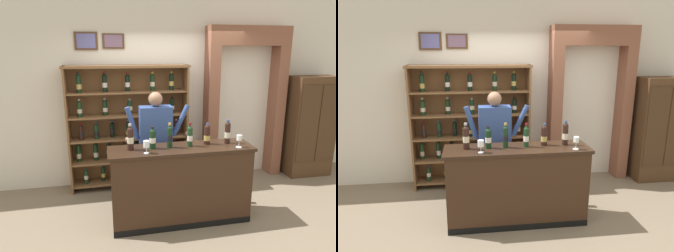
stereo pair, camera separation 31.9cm
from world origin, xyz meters
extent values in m
cube|color=#7A6B56|center=(0.00, 0.00, -0.01)|extent=(14.00, 14.00, 0.02)
cube|color=silver|center=(0.00, 1.49, 1.54)|extent=(12.00, 0.16, 3.08)
cube|color=#4C331E|center=(-1.20, 1.39, 2.35)|extent=(0.35, 0.02, 0.27)
cube|color=#575694|center=(-1.20, 1.38, 2.35)|extent=(0.28, 0.01, 0.21)
cube|color=#4C331E|center=(-0.79, 1.39, 2.35)|extent=(0.34, 0.02, 0.23)
cube|color=#694E69|center=(-0.79, 1.38, 2.35)|extent=(0.27, 0.01, 0.18)
cube|color=brown|center=(-1.53, 1.19, 1.00)|extent=(0.03, 0.34, 1.99)
cube|color=brown|center=(0.32, 1.19, 1.00)|extent=(0.03, 0.34, 1.99)
cube|color=brown|center=(-0.61, 1.35, 1.00)|extent=(1.88, 0.02, 1.99)
cube|color=brown|center=(-0.61, 1.19, 0.10)|extent=(1.82, 0.33, 0.02)
cylinder|color=#19381E|center=(-1.32, 1.16, 0.22)|extent=(0.07, 0.07, 0.20)
sphere|color=#19381E|center=(-1.32, 1.16, 0.33)|extent=(0.06, 0.06, 0.06)
cylinder|color=#19381E|center=(-1.32, 1.16, 0.35)|extent=(0.03, 0.03, 0.06)
cylinder|color=navy|center=(-1.32, 1.16, 0.37)|extent=(0.03, 0.03, 0.03)
cylinder|color=silver|center=(-1.32, 1.16, 0.23)|extent=(0.07, 0.07, 0.06)
cylinder|color=black|center=(-1.05, 1.22, 0.22)|extent=(0.07, 0.07, 0.21)
sphere|color=black|center=(-1.05, 1.22, 0.33)|extent=(0.06, 0.06, 0.06)
cylinder|color=black|center=(-1.05, 1.22, 0.36)|extent=(0.03, 0.03, 0.07)
cylinder|color=navy|center=(-1.05, 1.22, 0.39)|extent=(0.03, 0.03, 0.03)
cylinder|color=tan|center=(-1.05, 1.22, 0.21)|extent=(0.07, 0.07, 0.07)
cylinder|color=black|center=(-0.75, 1.22, 0.22)|extent=(0.07, 0.07, 0.21)
sphere|color=black|center=(-0.75, 1.22, 0.33)|extent=(0.06, 0.06, 0.06)
cylinder|color=black|center=(-0.75, 1.22, 0.37)|extent=(0.03, 0.03, 0.08)
cylinder|color=#99999E|center=(-0.75, 1.22, 0.40)|extent=(0.03, 0.03, 0.03)
cylinder|color=silver|center=(-0.75, 1.22, 0.21)|extent=(0.07, 0.07, 0.07)
cylinder|color=#19381E|center=(-0.46, 1.17, 0.22)|extent=(0.07, 0.07, 0.20)
sphere|color=#19381E|center=(-0.46, 1.17, 0.32)|extent=(0.06, 0.06, 0.06)
cylinder|color=#19381E|center=(-0.46, 1.17, 0.36)|extent=(0.03, 0.03, 0.08)
cylinder|color=black|center=(-0.46, 1.17, 0.39)|extent=(0.03, 0.03, 0.03)
cylinder|color=black|center=(-0.46, 1.17, 0.23)|extent=(0.07, 0.07, 0.06)
cylinder|color=#19381E|center=(-0.17, 1.18, 0.21)|extent=(0.07, 0.07, 0.19)
sphere|color=#19381E|center=(-0.17, 1.18, 0.32)|extent=(0.06, 0.06, 0.06)
cylinder|color=#19381E|center=(-0.17, 1.18, 0.34)|extent=(0.03, 0.03, 0.06)
cylinder|color=maroon|center=(-0.17, 1.18, 0.36)|extent=(0.03, 0.03, 0.03)
cylinder|color=silver|center=(-0.17, 1.18, 0.22)|extent=(0.07, 0.07, 0.06)
cylinder|color=black|center=(0.14, 1.17, 0.22)|extent=(0.07, 0.07, 0.21)
sphere|color=black|center=(0.14, 1.17, 0.33)|extent=(0.06, 0.06, 0.06)
cylinder|color=black|center=(0.14, 1.17, 0.37)|extent=(0.03, 0.03, 0.08)
cylinder|color=#B79338|center=(0.14, 1.17, 0.40)|extent=(0.03, 0.03, 0.03)
cylinder|color=silver|center=(0.14, 1.17, 0.20)|extent=(0.07, 0.07, 0.07)
cube|color=brown|center=(-0.61, 1.19, 0.47)|extent=(1.82, 0.33, 0.03)
cylinder|color=#19381E|center=(-1.41, 1.21, 0.61)|extent=(0.07, 0.07, 0.24)
sphere|color=#19381E|center=(-1.41, 1.21, 0.74)|extent=(0.07, 0.07, 0.07)
cylinder|color=#19381E|center=(-1.41, 1.21, 0.76)|extent=(0.03, 0.03, 0.07)
cylinder|color=maroon|center=(-1.41, 1.21, 0.78)|extent=(0.04, 0.04, 0.03)
cylinder|color=beige|center=(-1.41, 1.21, 0.58)|extent=(0.08, 0.08, 0.08)
cylinder|color=black|center=(-1.15, 1.22, 0.61)|extent=(0.07, 0.07, 0.24)
sphere|color=black|center=(-1.15, 1.22, 0.73)|extent=(0.07, 0.07, 0.07)
cylinder|color=black|center=(-1.15, 1.22, 0.77)|extent=(0.03, 0.03, 0.08)
cylinder|color=maroon|center=(-1.15, 1.22, 0.80)|extent=(0.03, 0.03, 0.03)
cylinder|color=silver|center=(-1.15, 1.22, 0.58)|extent=(0.08, 0.08, 0.08)
cylinder|color=black|center=(-0.94, 1.22, 0.60)|extent=(0.07, 0.07, 0.23)
sphere|color=black|center=(-0.94, 1.22, 0.72)|extent=(0.07, 0.07, 0.07)
cylinder|color=black|center=(-0.94, 1.22, 0.74)|extent=(0.03, 0.03, 0.06)
cylinder|color=black|center=(-0.94, 1.22, 0.76)|extent=(0.03, 0.03, 0.03)
cylinder|color=beige|center=(-0.94, 1.22, 0.61)|extent=(0.08, 0.08, 0.07)
cylinder|color=black|center=(-0.72, 1.16, 0.60)|extent=(0.07, 0.07, 0.23)
sphere|color=black|center=(-0.72, 1.16, 0.72)|extent=(0.07, 0.07, 0.07)
cylinder|color=black|center=(-0.72, 1.16, 0.75)|extent=(0.03, 0.03, 0.08)
cylinder|color=maroon|center=(-0.72, 1.16, 0.78)|extent=(0.03, 0.03, 0.03)
cylinder|color=silver|center=(-0.72, 1.16, 0.61)|extent=(0.08, 0.08, 0.07)
cylinder|color=black|center=(-0.51, 1.22, 0.61)|extent=(0.07, 0.07, 0.24)
sphere|color=black|center=(-0.51, 1.22, 0.73)|extent=(0.07, 0.07, 0.07)
cylinder|color=black|center=(-0.51, 1.22, 0.77)|extent=(0.03, 0.03, 0.08)
cylinder|color=navy|center=(-0.51, 1.22, 0.80)|extent=(0.03, 0.03, 0.03)
cylinder|color=silver|center=(-0.51, 1.22, 0.62)|extent=(0.08, 0.08, 0.08)
cylinder|color=black|center=(-0.28, 1.21, 0.60)|extent=(0.07, 0.07, 0.23)
sphere|color=black|center=(-0.28, 1.21, 0.72)|extent=(0.07, 0.07, 0.07)
cylinder|color=black|center=(-0.28, 1.21, 0.75)|extent=(0.03, 0.03, 0.07)
cylinder|color=#B79338|center=(-0.28, 1.21, 0.77)|extent=(0.03, 0.03, 0.03)
cylinder|color=silver|center=(-0.28, 1.21, 0.60)|extent=(0.08, 0.08, 0.07)
cylinder|color=black|center=(-0.05, 1.20, 0.60)|extent=(0.07, 0.07, 0.23)
sphere|color=black|center=(-0.05, 1.20, 0.72)|extent=(0.07, 0.07, 0.07)
cylinder|color=black|center=(-0.05, 1.20, 0.75)|extent=(0.03, 0.03, 0.07)
cylinder|color=#99999E|center=(-0.05, 1.20, 0.77)|extent=(0.03, 0.03, 0.03)
cylinder|color=tan|center=(-0.05, 1.20, 0.59)|extent=(0.08, 0.08, 0.07)
cylinder|color=black|center=(0.20, 1.15, 0.61)|extent=(0.07, 0.07, 0.24)
sphere|color=black|center=(0.20, 1.15, 0.74)|extent=(0.07, 0.07, 0.07)
cylinder|color=black|center=(0.20, 1.15, 0.76)|extent=(0.03, 0.03, 0.06)
cylinder|color=maroon|center=(0.20, 1.15, 0.78)|extent=(0.04, 0.04, 0.03)
cylinder|color=beige|center=(0.20, 1.15, 0.58)|extent=(0.08, 0.08, 0.08)
cube|color=brown|center=(-0.61, 1.19, 0.84)|extent=(1.82, 0.33, 0.02)
cylinder|color=black|center=(-1.35, 1.16, 0.95)|extent=(0.07, 0.07, 0.20)
sphere|color=black|center=(-1.35, 1.16, 1.06)|extent=(0.07, 0.07, 0.07)
cylinder|color=black|center=(-1.35, 1.16, 1.08)|extent=(0.03, 0.03, 0.07)
cylinder|color=maroon|center=(-1.35, 1.16, 1.11)|extent=(0.03, 0.03, 0.03)
cylinder|color=black|center=(-1.35, 1.16, 0.95)|extent=(0.07, 0.07, 0.06)
cylinder|color=#19381E|center=(-1.12, 1.19, 0.95)|extent=(0.07, 0.07, 0.20)
sphere|color=#19381E|center=(-1.12, 1.19, 1.06)|extent=(0.07, 0.07, 0.07)
cylinder|color=#19381E|center=(-1.12, 1.19, 1.09)|extent=(0.03, 0.03, 0.07)
cylinder|color=navy|center=(-1.12, 1.19, 1.12)|extent=(0.03, 0.03, 0.03)
cylinder|color=black|center=(-1.12, 1.19, 0.94)|extent=(0.07, 0.07, 0.06)
cylinder|color=black|center=(-0.87, 1.23, 0.95)|extent=(0.07, 0.07, 0.19)
sphere|color=black|center=(-0.87, 1.23, 1.05)|extent=(0.07, 0.07, 0.07)
cylinder|color=black|center=(-0.87, 1.23, 1.09)|extent=(0.03, 0.03, 0.08)
cylinder|color=navy|center=(-0.87, 1.23, 1.11)|extent=(0.03, 0.03, 0.03)
cylinder|color=black|center=(-0.87, 1.23, 0.95)|extent=(0.07, 0.07, 0.06)
cylinder|color=black|center=(-0.63, 1.17, 0.95)|extent=(0.07, 0.07, 0.20)
sphere|color=black|center=(-0.63, 1.17, 1.06)|extent=(0.07, 0.07, 0.07)
cylinder|color=black|center=(-0.63, 1.17, 1.10)|extent=(0.03, 0.03, 0.08)
cylinder|color=navy|center=(-0.63, 1.17, 1.13)|extent=(0.03, 0.03, 0.03)
cylinder|color=tan|center=(-0.63, 1.17, 0.93)|extent=(0.07, 0.07, 0.06)
cylinder|color=#19381E|center=(-0.33, 1.19, 0.95)|extent=(0.07, 0.07, 0.20)
sphere|color=#19381E|center=(-0.33, 1.19, 1.05)|extent=(0.07, 0.07, 0.07)
cylinder|color=#19381E|center=(-0.33, 1.19, 1.09)|extent=(0.02, 0.02, 0.07)
cylinder|color=#B79338|center=(-0.33, 1.19, 1.11)|extent=(0.03, 0.03, 0.03)
cylinder|color=silver|center=(-0.33, 1.19, 0.92)|extent=(0.07, 0.07, 0.06)
cylinder|color=black|center=(-0.08, 1.16, 0.96)|extent=(0.07, 0.07, 0.21)
sphere|color=black|center=(-0.08, 1.16, 1.07)|extent=(0.07, 0.07, 0.07)
cylinder|color=black|center=(-0.08, 1.16, 1.10)|extent=(0.03, 0.03, 0.06)
cylinder|color=maroon|center=(-0.08, 1.16, 1.11)|extent=(0.03, 0.03, 0.03)
cylinder|color=tan|center=(-0.08, 1.16, 0.96)|extent=(0.07, 0.07, 0.07)
cylinder|color=black|center=(0.16, 1.15, 0.95)|extent=(0.07, 0.07, 0.20)
sphere|color=black|center=(0.16, 1.15, 1.06)|extent=(0.07, 0.07, 0.07)
cylinder|color=black|center=(0.16, 1.15, 1.09)|extent=(0.03, 0.03, 0.07)
cylinder|color=#99999E|center=(0.16, 1.15, 1.11)|extent=(0.03, 0.03, 0.03)
cylinder|color=silver|center=(0.16, 1.15, 0.96)|extent=(0.07, 0.07, 0.06)
cube|color=brown|center=(-0.61, 1.19, 1.21)|extent=(1.82, 0.33, 0.02)
cylinder|color=#19381E|center=(-1.35, 1.17, 1.32)|extent=(0.08, 0.08, 0.19)
sphere|color=#19381E|center=(-1.35, 1.17, 1.42)|extent=(0.07, 0.07, 0.07)
cylinder|color=#19381E|center=(-1.35, 1.17, 1.46)|extent=(0.03, 0.03, 0.08)
cylinder|color=#99999E|center=(-1.35, 1.17, 1.49)|extent=(0.03, 0.03, 0.03)
cylinder|color=beige|center=(-1.35, 1.17, 1.31)|extent=(0.08, 0.08, 0.06)
cylinder|color=black|center=(-0.97, 1.21, 1.32)|extent=(0.08, 0.08, 0.20)
sphere|color=black|center=(-0.97, 1.21, 1.43)|extent=(0.07, 0.07, 0.07)
cylinder|color=black|center=(-0.97, 1.21, 1.46)|extent=(0.03, 0.03, 0.07)
cylinder|color=#99999E|center=(-0.97, 1.21, 1.48)|extent=(0.04, 0.04, 0.03)
cylinder|color=silver|center=(-0.97, 1.21, 1.31)|extent=(0.08, 0.08, 0.06)
cylinder|color=black|center=(-0.59, 1.16, 1.32)|extent=(0.08, 0.08, 0.19)
sphere|color=black|center=(-0.59, 1.16, 1.42)|extent=(0.07, 0.07, 0.07)
cylinder|color=black|center=(-0.59, 1.16, 1.45)|extent=(0.03, 0.03, 0.06)
cylinder|color=#99999E|center=(-0.59, 1.16, 1.47)|extent=(0.03, 0.03, 0.03)
cylinder|color=beige|center=(-0.59, 1.16, 1.33)|extent=(0.08, 0.08, 0.06)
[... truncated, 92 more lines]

